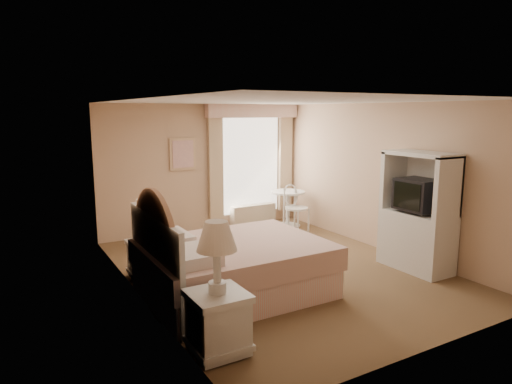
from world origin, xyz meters
TOP-DOWN VIEW (x-y plane):
  - room at (0.00, 0.00)m, footprint 4.21×5.51m
  - window at (1.05, 2.65)m, footprint 2.05×0.22m
  - framed_art at (-0.45, 2.71)m, footprint 0.52×0.04m
  - bed at (-1.11, -0.49)m, footprint 2.29×1.80m
  - nightstand_near at (-1.84, -1.76)m, footprint 0.54×0.54m
  - nightstand_far at (-1.84, 0.66)m, footprint 0.47×0.47m
  - round_table at (1.59, 2.12)m, footprint 0.70×0.70m
  - cafe_chair at (1.47, 1.73)m, footprint 0.57×0.57m
  - armoire at (1.81, -1.01)m, footprint 0.53×1.07m

SIDE VIEW (x-z plane):
  - bed at x=-1.11m, z-range -0.42..1.18m
  - nightstand_far at x=-1.84m, z-range -0.14..0.99m
  - round_table at x=1.59m, z-range 0.12..0.86m
  - nightstand_near at x=-1.84m, z-range -0.16..1.16m
  - cafe_chair at x=1.47m, z-range 0.07..1.02m
  - armoire at x=1.81m, z-range -0.15..1.62m
  - room at x=0.00m, z-range -0.01..2.50m
  - window at x=1.05m, z-range 0.09..2.60m
  - framed_art at x=-0.45m, z-range 1.24..1.86m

